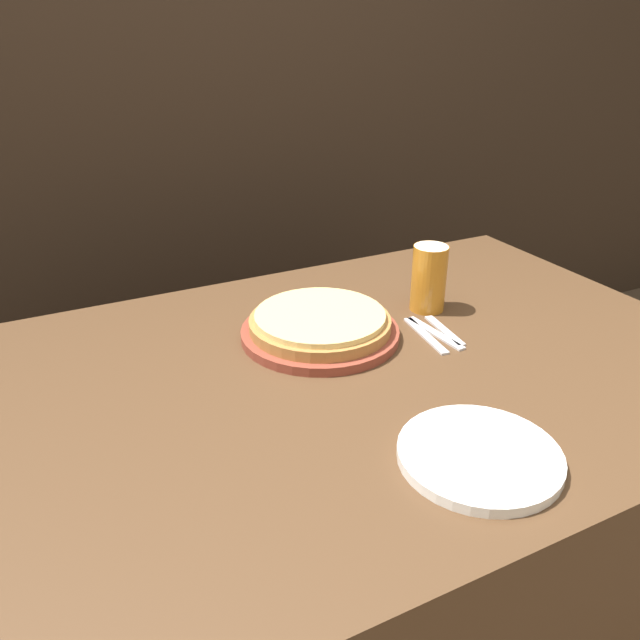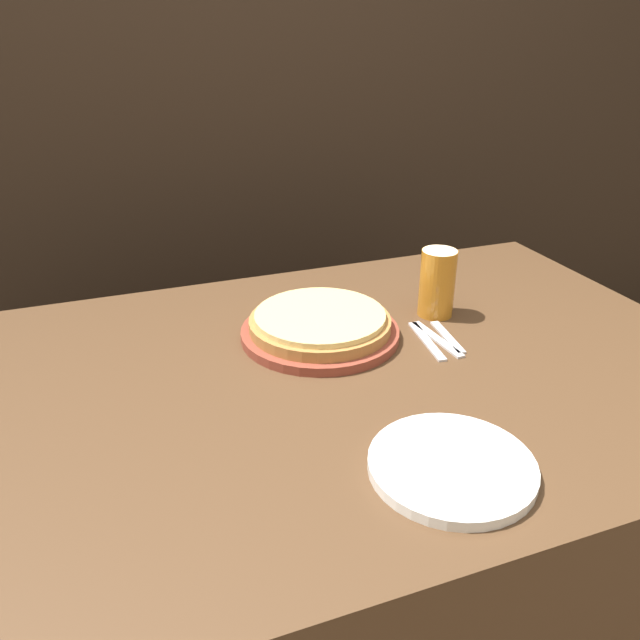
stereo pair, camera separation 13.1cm
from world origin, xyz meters
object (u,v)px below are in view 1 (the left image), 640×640
Objects in this scene: fork at (425,335)px; dinner_knife at (435,333)px; spoon at (444,331)px; beer_glass at (429,275)px; dinner_plate at (479,456)px; pizza_on_board at (320,326)px.

fork and dinner_knife have the same top height.
fork is 0.02m from dinner_knife.
fork is at bearing 180.00° from spoon.
dinner_plate is at bearing -117.15° from beer_glass.
beer_glass is at bearing 73.46° from spoon.
beer_glass is at bearing 53.74° from fork.
dinner_knife is at bearing -117.26° from beer_glass.
pizza_on_board is at bearing 153.70° from fork.
pizza_on_board is at bearing 156.25° from dinner_knife.
dinner_knife is 1.17× the size of spoon.
pizza_on_board is at bearing -177.09° from beer_glass.
spoon is (0.05, -0.00, 0.00)m from fork.
spoon is at bearing -21.62° from pizza_on_board.
pizza_on_board reaches higher than dinner_knife.
dinner_knife and spoon have the same top height.
dinner_knife is (-0.06, -0.11, -0.08)m from beer_glass.
pizza_on_board is 0.25m from dinner_knife.
fork is 1.00× the size of dinner_knife.
pizza_on_board is 1.95× the size of dinner_knife.
fork and spoon have the same top height.
dinner_knife is (0.02, 0.00, 0.00)m from fork.
pizza_on_board is 1.95× the size of fork.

